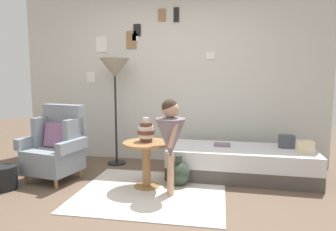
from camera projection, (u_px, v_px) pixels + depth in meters
ground_plane at (137, 211)px, 3.03m from camera, size 12.00×12.00×0.00m
gallery_wall at (170, 79)px, 4.77m from camera, size 4.80×0.12×2.60m
rug at (152, 192)px, 3.51m from camera, size 1.68×1.48×0.01m
armchair at (57, 146)px, 3.95m from camera, size 0.84×0.70×0.97m
daybed at (240, 162)px, 4.04m from camera, size 1.93×0.87×0.40m
pillow_head at (305, 147)px, 3.72m from camera, size 0.20×0.14×0.16m
pillow_mid at (286, 141)px, 4.00m from camera, size 0.19×0.12×0.17m
side_table at (146, 155)px, 3.63m from camera, size 0.56×0.56×0.56m
vase_striped at (146, 131)px, 3.63m from camera, size 0.21×0.21×0.29m
floor_lamp at (115, 72)px, 4.52m from camera, size 0.45×0.45×1.61m
person_child at (170, 134)px, 3.37m from camera, size 0.34×0.34×1.09m
book_on_daybed at (222, 145)px, 4.13m from camera, size 0.23×0.17×0.03m
demijohn_near at (179, 173)px, 3.73m from camera, size 0.29×0.29×0.38m
magazine_basket at (5, 178)px, 3.60m from camera, size 0.28×0.28×0.28m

